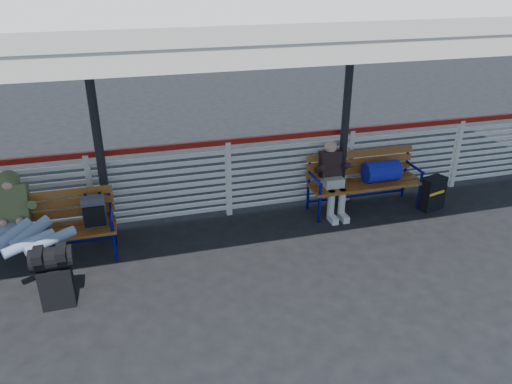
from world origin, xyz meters
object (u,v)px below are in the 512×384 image
object	(u,v)px
traveler_man	(25,229)
suitcase_side	(432,193)
companion_person	(333,178)
bench_left	(56,220)
bench_right	(372,174)
luggage_stack	(55,275)

from	to	relation	value
traveler_man	suitcase_side	distance (m)	5.91
companion_person	suitcase_side	distance (m)	1.66
suitcase_side	bench_left	bearing A→B (deg)	164.45
companion_person	suitcase_side	xyz separation A→B (m)	(1.60, -0.30, -0.33)
bench_right	suitcase_side	size ratio (longest dim) A/B	3.36
luggage_stack	traveler_man	xyz separation A→B (m)	(-0.35, 0.69, 0.27)
bench_right	suitcase_side	world-z (taller)	bench_right
bench_left	companion_person	xyz separation A→B (m)	(3.98, 0.27, 0.02)
luggage_stack	suitcase_side	xyz separation A→B (m)	(5.54, 1.01, -0.14)
luggage_stack	suitcase_side	distance (m)	5.63
bench_right	traveler_man	xyz separation A→B (m)	(-4.95, -0.63, 0.09)
bench_right	traveler_man	world-z (taller)	traveler_man
bench_right	traveler_man	bearing A→B (deg)	-172.72
bench_left	suitcase_side	distance (m)	5.59
bench_left	suitcase_side	world-z (taller)	bench_left
bench_right	suitcase_side	distance (m)	1.03
companion_person	luggage_stack	bearing A→B (deg)	-161.64
luggage_stack	bench_right	xyz separation A→B (m)	(4.61, 1.32, 0.18)
bench_right	traveler_man	distance (m)	4.99
luggage_stack	companion_person	distance (m)	4.16
luggage_stack	bench_left	world-z (taller)	bench_left
traveler_man	companion_person	xyz separation A→B (m)	(4.28, 0.62, -0.08)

